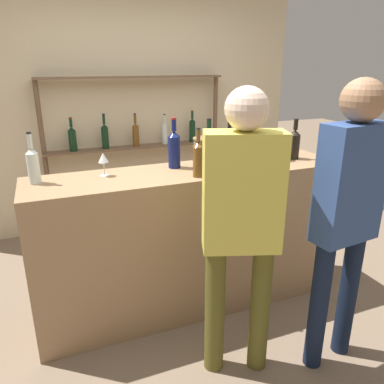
# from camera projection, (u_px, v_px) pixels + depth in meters

# --- Properties ---
(ground_plane) EXTENTS (16.00, 16.00, 0.00)m
(ground_plane) POSITION_uv_depth(u_px,v_px,m) (192.00, 301.00, 3.02)
(ground_plane) COLOR #7A6651
(bar_counter) EXTENTS (2.29, 0.53, 1.10)m
(bar_counter) POSITION_uv_depth(u_px,v_px,m) (192.00, 240.00, 2.84)
(bar_counter) COLOR #997551
(bar_counter) RESTS_ON ground_plane
(back_wall) EXTENTS (3.89, 0.12, 2.80)m
(back_wall) POSITION_uv_depth(u_px,v_px,m) (131.00, 102.00, 4.19)
(back_wall) COLOR beige
(back_wall) RESTS_ON ground_plane
(back_shelf) EXTENTS (1.99, 0.18, 1.69)m
(back_shelf) POSITION_uv_depth(u_px,v_px,m) (135.00, 130.00, 4.12)
(back_shelf) COLOR brown
(back_shelf) RESTS_ON ground_plane
(counter_bottle_0) EXTENTS (0.07, 0.07, 0.33)m
(counter_bottle_0) POSITION_uv_depth(u_px,v_px,m) (33.00, 164.00, 2.33)
(counter_bottle_0) COLOR silver
(counter_bottle_0) RESTS_ON bar_counter
(counter_bottle_1) EXTENTS (0.07, 0.07, 0.33)m
(counter_bottle_1) POSITION_uv_depth(u_px,v_px,m) (198.00, 158.00, 2.47)
(counter_bottle_1) COLOR brown
(counter_bottle_1) RESTS_ON bar_counter
(counter_bottle_2) EXTENTS (0.09, 0.09, 0.35)m
(counter_bottle_2) POSITION_uv_depth(u_px,v_px,m) (209.00, 147.00, 2.73)
(counter_bottle_2) COLOR black
(counter_bottle_2) RESTS_ON bar_counter
(counter_bottle_3) EXTENTS (0.09, 0.09, 0.32)m
(counter_bottle_3) POSITION_uv_depth(u_px,v_px,m) (294.00, 143.00, 2.94)
(counter_bottle_3) COLOR black
(counter_bottle_3) RESTS_ON bar_counter
(counter_bottle_4) EXTENTS (0.09, 0.09, 0.36)m
(counter_bottle_4) POSITION_uv_depth(u_px,v_px,m) (174.00, 148.00, 2.68)
(counter_bottle_4) COLOR #0F1956
(counter_bottle_4) RESTS_ON bar_counter
(counter_bottle_5) EXTENTS (0.07, 0.07, 0.32)m
(counter_bottle_5) POSITION_uv_depth(u_px,v_px,m) (229.00, 148.00, 2.75)
(counter_bottle_5) COLOR black
(counter_bottle_5) RESTS_ON bar_counter
(wine_glass) EXTENTS (0.07, 0.07, 0.16)m
(wine_glass) POSITION_uv_depth(u_px,v_px,m) (103.00, 159.00, 2.48)
(wine_glass) COLOR silver
(wine_glass) RESTS_ON bar_counter
(ice_bucket) EXTENTS (0.18, 0.18, 0.24)m
(ice_bucket) POSITION_uv_depth(u_px,v_px,m) (206.00, 155.00, 2.60)
(ice_bucket) COLOR #846647
(ice_bucket) RESTS_ON bar_counter
(cork_jar) EXTENTS (0.12, 0.12, 0.13)m
(cork_jar) POSITION_uv_depth(u_px,v_px,m) (280.00, 152.00, 2.92)
(cork_jar) COLOR silver
(cork_jar) RESTS_ON bar_counter
(customer_right) EXTENTS (0.41, 0.23, 1.75)m
(customer_right) POSITION_uv_depth(u_px,v_px,m) (347.00, 206.00, 2.11)
(customer_right) COLOR #121C33
(customer_right) RESTS_ON ground_plane
(customer_center) EXTENTS (0.46, 0.32, 1.72)m
(customer_center) POSITION_uv_depth(u_px,v_px,m) (242.00, 217.00, 2.05)
(customer_center) COLOR brown
(customer_center) RESTS_ON ground_plane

